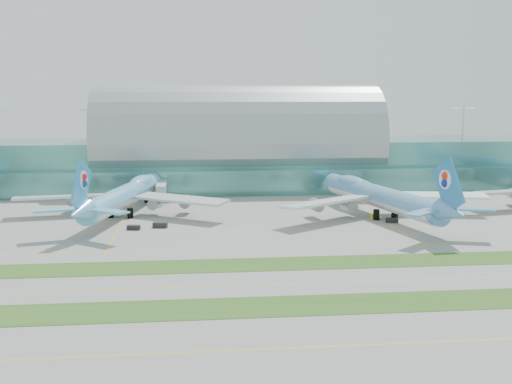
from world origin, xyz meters
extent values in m
plane|color=gray|center=(0.00, 0.00, 0.00)|extent=(700.00, 700.00, 0.00)
cube|color=#3D7A75|center=(0.00, 130.00, 10.00)|extent=(340.00, 42.00, 20.00)
cube|color=#3D7A75|center=(0.00, 106.00, 5.00)|extent=(340.00, 8.00, 10.00)
ellipsoid|color=#9EA5A8|center=(0.00, 130.00, 20.00)|extent=(340.00, 46.20, 16.17)
cylinder|color=white|center=(0.00, 130.00, 28.00)|extent=(0.80, 0.80, 16.00)
cube|color=#B2B7B7|center=(-31.00, 95.00, 5.50)|extent=(3.50, 22.00, 3.00)
cylinder|color=black|center=(-31.00, 85.00, 2.00)|extent=(1.00, 1.00, 4.00)
cube|color=#B2B7B7|center=(44.00, 95.00, 5.50)|extent=(3.50, 22.00, 3.00)
cylinder|color=black|center=(44.00, 85.00, 2.00)|extent=(1.00, 1.00, 4.00)
cube|color=#2D591E|center=(0.00, -28.00, 0.04)|extent=(420.00, 12.00, 0.08)
cube|color=#2D591E|center=(0.00, 2.00, 0.04)|extent=(420.00, 12.00, 0.08)
cube|color=yellow|center=(0.00, -48.00, 0.01)|extent=(420.00, 0.35, 0.01)
cube|color=yellow|center=(0.00, -14.00, 0.01)|extent=(420.00, 0.35, 0.01)
cube|color=yellow|center=(0.00, 18.00, 0.01)|extent=(420.00, 0.35, 0.01)
cube|color=yellow|center=(0.00, 40.00, 0.01)|extent=(420.00, 0.35, 0.01)
cylinder|color=#67BCE4|center=(-42.04, 67.60, 6.59)|extent=(21.47, 66.77, 6.70)
ellipsoid|color=#67BCE4|center=(-37.85, 85.88, 8.43)|extent=(10.74, 21.26, 4.77)
cone|color=#67BCE4|center=(-33.99, 102.77, 6.59)|extent=(7.73, 6.76, 6.70)
cone|color=#67BCE4|center=(-50.48, 30.75, 7.88)|extent=(8.37, 10.90, 6.36)
cube|color=silver|center=(-61.47, 69.83, 6.16)|extent=(33.28, 13.16, 1.32)
cylinder|color=gray|center=(-55.43, 74.43, 3.89)|extent=(4.91, 6.61, 3.67)
cube|color=silver|center=(-23.57, 61.16, 6.16)|extent=(31.23, 25.21, 1.32)
cylinder|color=gray|center=(-27.01, 67.93, 3.89)|extent=(4.91, 6.61, 3.67)
cube|color=#2F8ED1|center=(-49.99, 32.86, 14.69)|extent=(3.80, 13.98, 15.57)
cylinder|color=silver|center=(-49.75, 33.91, 16.31)|extent=(2.10, 5.27, 5.18)
cylinder|color=black|center=(-36.36, 92.41, 1.62)|extent=(1.94, 1.94, 3.24)
cylinder|color=black|center=(-46.16, 64.11, 1.62)|extent=(1.94, 1.94, 3.24)
cylinder|color=black|center=(-39.84, 62.67, 1.62)|extent=(1.94, 1.94, 3.24)
cylinder|color=#5E99CF|center=(40.25, 56.56, 6.75)|extent=(21.95, 68.39, 6.86)
ellipsoid|color=#5E99CF|center=(35.97, 75.29, 8.63)|extent=(10.99, 21.78, 4.89)
cone|color=#5E99CF|center=(32.02, 92.59, 6.75)|extent=(7.92, 6.92, 6.86)
cone|color=#5E99CF|center=(48.86, 18.82, 8.08)|extent=(8.57, 11.16, 6.52)
cube|color=white|center=(21.33, 49.98, 6.31)|extent=(31.99, 25.80, 1.35)
cylinder|color=gray|center=(24.85, 56.91, 3.98)|extent=(5.02, 6.77, 3.76)
cube|color=white|center=(60.15, 58.84, 6.31)|extent=(34.09, 13.50, 1.35)
cylinder|color=gray|center=(53.97, 63.55, 3.98)|extent=(5.02, 6.77, 3.76)
cube|color=#2A7CBC|center=(48.37, 20.97, 15.05)|extent=(3.88, 14.32, 15.95)
cylinder|color=white|center=(48.12, 22.05, 16.70)|extent=(2.15, 5.40, 5.31)
cylinder|color=black|center=(34.45, 81.97, 1.66)|extent=(1.99, 1.99, 3.32)
cylinder|color=black|center=(38.00, 51.51, 1.66)|extent=(1.99, 1.99, 3.32)
cylinder|color=black|center=(44.47, 52.99, 1.66)|extent=(1.99, 1.99, 3.32)
cube|color=black|center=(-37.32, 44.42, 0.69)|extent=(4.04, 2.38, 1.37)
cube|color=black|center=(-29.69, 46.68, 0.78)|extent=(4.53, 2.74, 1.55)
cube|color=yellow|center=(38.01, 53.01, 0.69)|extent=(3.06, 1.94, 1.37)
cube|color=black|center=(41.47, 46.46, 0.70)|extent=(4.15, 2.61, 1.39)
camera|label=1|loc=(-21.07, -142.79, 39.68)|focal=45.00mm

